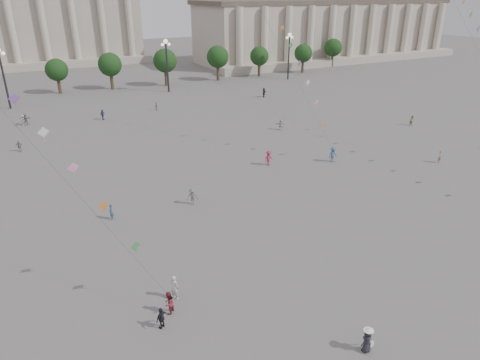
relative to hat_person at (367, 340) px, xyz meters
name	(u,v)px	position (x,y,z in m)	size (l,w,h in m)	color
ground	(308,325)	(-1.75, 3.28, -0.85)	(360.00, 360.00, 0.00)	#504D4B
hall_east	(327,30)	(73.25, 97.18, 7.58)	(84.00, 26.22, 17.20)	#A39989
hall_central	(51,11)	(-1.75, 132.50, 13.39)	(48.30, 34.30, 35.50)	#A39989
tree_row	(85,66)	(-1.75, 81.28, 4.55)	(137.12, 5.12, 8.00)	#3A2C1D
lamp_post_mid_west	(2,67)	(-16.75, 73.28, 6.51)	(2.00, 0.90, 10.65)	#262628
lamp_post_mid_east	(166,56)	(13.25, 73.28, 6.51)	(2.00, 0.90, 10.65)	#262628
lamp_post_far_east	(289,48)	(43.25, 73.28, 6.51)	(2.00, 0.90, 10.65)	#262628
person_crowd_0	(102,115)	(-3.46, 57.86, 0.02)	(1.01, 0.42, 1.73)	navy
person_crowd_4	(23,120)	(-15.21, 60.47, 0.03)	(1.62, 0.52, 1.75)	silver
person_crowd_6	(192,197)	(-1.88, 22.41, 0.01)	(1.11, 0.64, 1.71)	#5C5C60
person_crowd_7	(281,124)	(19.47, 39.51, 0.00)	(1.57, 0.50, 1.69)	#BBBBB7
person_crowd_8	(269,158)	(10.21, 27.85, 0.08)	(1.20, 0.69, 1.86)	maroon
person_crowd_9	(264,93)	(28.50, 59.71, 0.07)	(1.69, 0.54, 1.83)	black
person_crowd_12	(25,119)	(-14.83, 60.67, 0.03)	(1.63, 0.52, 1.76)	slate
person_crowd_13	(175,287)	(-8.31, 9.72, 0.09)	(0.68, 0.45, 1.86)	#B2B1AD
person_crowd_16	(19,146)	(-16.34, 47.39, -0.10)	(0.87, 0.36, 1.48)	slate
person_crowd_18	(111,212)	(-9.67, 23.10, -0.07)	(0.57, 0.37, 1.56)	#31526E
person_crowd_19	(440,157)	(29.33, 18.73, -0.05)	(0.58, 0.38, 1.59)	#857B5B
person_crowd_20	(156,106)	(6.24, 59.67, -0.08)	(0.90, 0.37, 1.53)	gray
person_crowd_21	(412,121)	(39.01, 31.81, -0.05)	(0.77, 0.60, 1.59)	#7F7258
tourist_4	(162,318)	(-10.00, 7.43, -0.08)	(0.89, 0.37, 1.52)	black
kite_flyer_0	(169,303)	(-9.16, 8.49, -0.02)	(0.80, 0.63, 1.65)	maroon
kite_flyer_1	(333,155)	(17.82, 25.11, 0.11)	(1.24, 0.71, 1.91)	#30506C
hat_person	(367,340)	(0.00, 0.00, 0.00)	(0.84, 0.62, 1.69)	black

